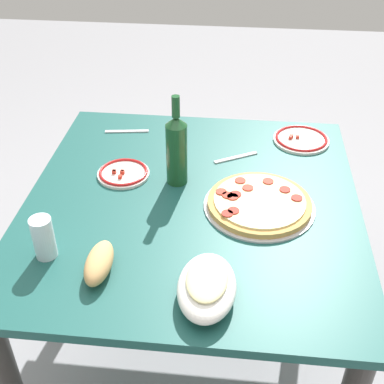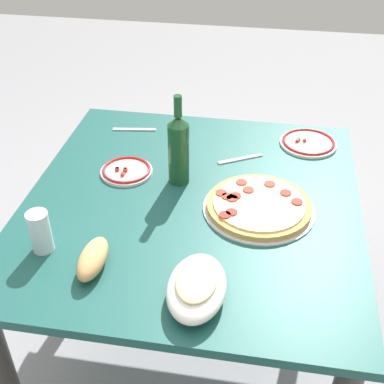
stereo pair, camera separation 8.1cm
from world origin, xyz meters
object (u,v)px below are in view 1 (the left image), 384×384
Objects in this scene: side_plate_far at (123,173)px; bread_loaf at (99,263)px; dining_table at (192,227)px; wine_bottle at (177,149)px; pepperoni_pizza at (259,203)px; water_glass at (43,238)px; side_plate_near at (301,139)px; baked_pasta_dish at (207,285)px.

bread_loaf is (-0.46, -0.04, 0.02)m from side_plate_far.
wine_bottle is at bearing 31.59° from dining_table.
side_plate_far is (0.13, 0.46, -0.01)m from pepperoni_pizza.
bread_loaf is at bearing -106.39° from water_glass.
dining_table is 0.30m from side_plate_far.
side_plate_far is (-0.30, 0.62, 0.00)m from side_plate_near.
wine_bottle is 0.55m from side_plate_near.
side_plate_far is at bearing 4.49° from bread_loaf.
side_plate_far reaches higher than dining_table.
dining_table is 0.27m from wine_bottle.
wine_bottle is at bearing 15.53° from baked_pasta_dish.
pepperoni_pizza is at bearing -105.88° from side_plate_far.
baked_pasta_dish reaches higher than dining_table.
wine_bottle is 1.88× the size of bread_loaf.
side_plate_near is (0.41, -0.37, 0.12)m from dining_table.
pepperoni_pizza is 0.46m from side_plate_near.
wine_bottle is 2.46× the size of water_glass.
wine_bottle reaches higher than baked_pasta_dish.
side_plate_near is 0.96m from bread_loaf.
bread_loaf is (-0.35, 0.21, 0.15)m from dining_table.
pepperoni_pizza is 0.42m from baked_pasta_dish.
dining_table is at bearing -148.41° from wine_bottle.
bread_loaf is at bearing -175.51° from side_plate_far.
water_glass is at bearing 128.63° from dining_table.
side_plate_near is 1.27× the size of bread_loaf.
dining_table is at bearing -31.31° from bread_loaf.
pepperoni_pizza is 1.66× the size of side_plate_near.
side_plate_far is 0.47m from bread_loaf.
bread_loaf is at bearing 161.24° from wine_bottle.
side_plate_near is (0.43, -0.16, -0.01)m from pepperoni_pizza.
dining_table is 0.43m from bread_loaf.
baked_pasta_dish is at bearing 160.45° from side_plate_near.
side_plate_near is (0.32, -0.43, -0.12)m from wine_bottle.
side_plate_far is at bearing 84.87° from wine_bottle.
pepperoni_pizza is 1.96× the size of side_plate_far.
pepperoni_pizza is at bearing -64.26° from water_glass.
wine_bottle is 1.75× the size of side_plate_far.
side_plate_far is (0.02, 0.19, -0.12)m from wine_bottle.
pepperoni_pizza is 0.32m from wine_bottle.
wine_bottle is (0.10, 0.06, 0.24)m from dining_table.
water_glass is at bearing 162.93° from side_plate_far.
bread_loaf reaches higher than pepperoni_pizza.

